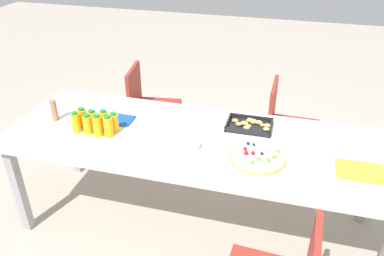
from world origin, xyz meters
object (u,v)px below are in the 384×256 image
at_px(juice_bottle_0, 76,123).
at_px(napkin_stack, 122,120).
at_px(juice_bottle_4, 82,118).
at_px(juice_bottle_1, 88,125).
at_px(juice_bottle_7, 114,122).
at_px(fruit_pizza, 257,157).
at_px(chair_far_left, 148,104).
at_px(juice_bottle_5, 93,120).
at_px(juice_bottle_2, 97,126).
at_px(juice_bottle_6, 104,120).
at_px(paper_folder, 360,171).
at_px(cardboard_tube, 54,110).
at_px(party_table, 197,146).
at_px(plate_stack, 186,145).
at_px(chair_far_right, 285,123).
at_px(snack_tray, 250,125).
at_px(juice_bottle_3, 108,127).

height_order(juice_bottle_0, napkin_stack, juice_bottle_0).
bearing_deg(juice_bottle_4, juice_bottle_1, -43.44).
relative_size(juice_bottle_7, fruit_pizza, 0.41).
height_order(chair_far_left, juice_bottle_0, juice_bottle_0).
distance_m(chair_far_left, juice_bottle_7, 0.91).
xyz_separation_m(juice_bottle_0, juice_bottle_5, (0.08, 0.08, -0.01)).
xyz_separation_m(juice_bottle_2, juice_bottle_6, (0.01, 0.08, -0.00)).
relative_size(napkin_stack, paper_folder, 0.58).
bearing_deg(paper_folder, juice_bottle_7, 178.09).
bearing_deg(fruit_pizza, juice_bottle_2, -179.93).
distance_m(fruit_pizza, cardboard_tube, 1.40).
xyz_separation_m(party_table, juice_bottle_7, (-0.54, -0.06, 0.12)).
xyz_separation_m(juice_bottle_6, napkin_stack, (0.06, 0.14, -0.06)).
distance_m(juice_bottle_1, plate_stack, 0.66).
bearing_deg(chair_far_right, paper_folder, 27.22).
bearing_deg(fruit_pizza, juice_bottle_6, 175.45).
distance_m(juice_bottle_2, plate_stack, 0.58).
bearing_deg(snack_tray, chair_far_left, 149.19).
distance_m(chair_far_right, juice_bottle_0, 1.62).
xyz_separation_m(fruit_pizza, paper_folder, (0.57, 0.03, -0.01)).
distance_m(chair_far_left, juice_bottle_1, 0.98).
xyz_separation_m(juice_bottle_2, fruit_pizza, (1.02, 0.00, -0.06)).
bearing_deg(juice_bottle_3, juice_bottle_6, 132.01).
bearing_deg(juice_bottle_2, fruit_pizza, 0.07).
relative_size(juice_bottle_4, juice_bottle_7, 1.01).
distance_m(juice_bottle_5, cardboard_tube, 0.30).
bearing_deg(juice_bottle_2, party_table, 12.40).
bearing_deg(juice_bottle_6, party_table, 5.06).
distance_m(juice_bottle_4, cardboard_tube, 0.23).
height_order(juice_bottle_0, cardboard_tube, cardboard_tube).
bearing_deg(juice_bottle_3, cardboard_tube, 167.79).
distance_m(chair_far_right, juice_bottle_2, 1.50).
bearing_deg(juice_bottle_7, juice_bottle_6, 178.38).
xyz_separation_m(chair_far_right, cardboard_tube, (-1.53, -0.79, 0.31)).
relative_size(chair_far_right, juice_bottle_6, 5.77).
relative_size(chair_far_left, snack_tray, 2.78).
bearing_deg(napkin_stack, juice_bottle_1, -123.64).
bearing_deg(snack_tray, juice_bottle_6, -162.90).
bearing_deg(chair_far_left, juice_bottle_0, -15.54).
distance_m(juice_bottle_2, snack_tray, 1.00).
xyz_separation_m(party_table, cardboard_tube, (-1.00, -0.03, 0.13)).
relative_size(juice_bottle_0, fruit_pizza, 0.44).
relative_size(juice_bottle_3, juice_bottle_5, 1.13).
bearing_deg(juice_bottle_6, cardboard_tube, 176.10).
relative_size(juice_bottle_1, snack_tray, 0.46).
bearing_deg(juice_bottle_0, napkin_stack, 44.01).
distance_m(juice_bottle_3, juice_bottle_5, 0.16).
bearing_deg(juice_bottle_1, juice_bottle_3, 1.30).
height_order(juice_bottle_3, plate_stack, juice_bottle_3).
height_order(chair_far_right, chair_far_left, same).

